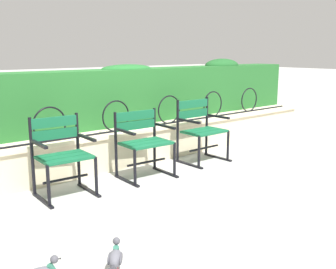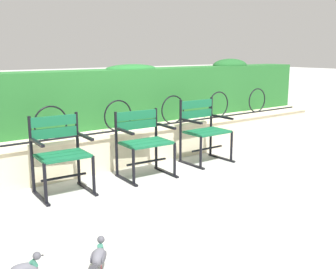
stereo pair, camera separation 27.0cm
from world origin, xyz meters
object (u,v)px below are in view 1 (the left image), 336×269
Objects in this scene: park_chair_left at (62,154)px; park_chair_right at (200,128)px; pigeon_near_chairs at (115,258)px; park_chair_centre at (143,141)px.

park_chair_right is (2.14, 0.02, 0.01)m from park_chair_left.
park_chair_left is at bearing -179.34° from park_chair_right.
park_chair_centre is at bearing 48.01° from pigeon_near_chairs.
park_chair_right is at bearing 34.05° from pigeon_near_chairs.
park_chair_left is 0.98× the size of park_chair_right.
pigeon_near_chairs is at bearing -131.99° from park_chair_centre.
park_chair_left is 3.55× the size of pigeon_near_chairs.
park_chair_left is 1.82m from pigeon_near_chairs.
park_chair_right reaches higher than park_chair_left.
park_chair_centre is (1.07, -0.03, -0.01)m from park_chair_left.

